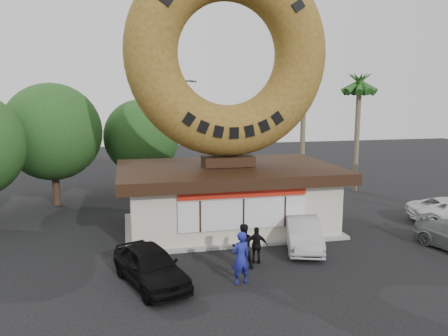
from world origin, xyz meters
The scene contains 13 objects.
ground centered at (0.00, 0.00, 0.00)m, with size 90.00×90.00×0.00m, color black.
donut_shop centered at (0.00, 5.98, 1.77)m, with size 11.20×7.20×3.80m.
giant_donut centered at (0.00, 6.00, 8.91)m, with size 10.22×10.22×2.60m, color olive.
tree_west centered at (-9.50, 13.00, 4.64)m, with size 6.00×6.00×7.65m.
tree_mid centered at (-4.00, 15.00, 4.02)m, with size 5.20×5.20×6.63m.
palm_near centered at (7.50, 14.00, 8.41)m, with size 2.60×2.60×9.75m.
palm_far centered at (11.00, 12.50, 7.48)m, with size 2.60×2.60×8.75m.
street_lamp centered at (-1.86, 16.00, 4.48)m, with size 2.11×0.20×8.00m.
person_left centered at (-1.15, -0.91, 1.00)m, with size 0.73×0.48×2.00m, color navy.
person_center centered at (-0.70, 0.45, 0.93)m, with size 0.90×0.70×1.86m, color black.
person_right centered at (0.01, 0.84, 0.78)m, with size 0.91×0.38×1.56m, color black.
car_black centered at (-4.40, -0.23, 0.72)m, with size 1.71×4.25×1.45m, color black.
car_silver centered at (2.61, 2.16, 0.69)m, with size 1.45×4.16×1.37m, color #A3A2A7.
Camera 1 is at (-5.14, -15.65, 6.92)m, focal length 35.00 mm.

